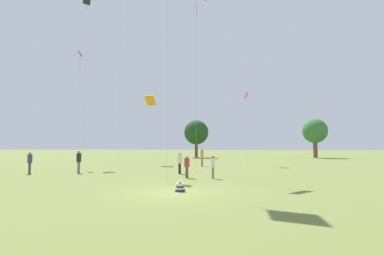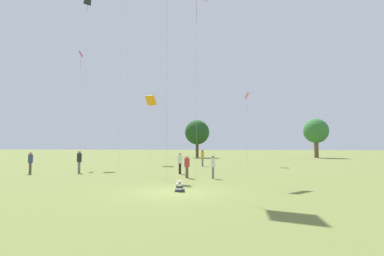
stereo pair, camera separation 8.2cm
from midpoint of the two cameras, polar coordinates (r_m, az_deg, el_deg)
name	(u,v)px [view 1 (the left image)]	position (r m, az deg, el deg)	size (l,w,h in m)	color
ground_plane	(176,192)	(14.58, -3.22, -12.10)	(300.00, 300.00, 0.00)	olive
seated_toddler	(180,187)	(14.74, -2.45, -11.20)	(0.47, 0.57, 0.53)	#282D47
person_standing_0	(202,156)	(32.23, 1.85, -5.40)	(0.50, 0.50, 1.81)	slate
person_standing_1	(213,164)	(20.35, 3.89, -6.95)	(0.33, 0.33, 1.56)	slate
person_standing_2	(180,161)	(23.68, -2.45, -6.32)	(0.46, 0.46, 1.68)	black
person_standing_3	(79,160)	(26.09, -20.84, -5.63)	(0.50, 0.50, 1.83)	slate
person_standing_4	(30,161)	(27.04, -28.58, -5.47)	(0.47, 0.47, 1.73)	brown
person_standing_5	(187,165)	(20.73, -1.10, -6.98)	(0.47, 0.47, 1.55)	brown
kite_0	(150,101)	(37.69, -8.01, 5.04)	(1.50, 1.10, 8.40)	orange
kite_2	(87,10)	(45.25, -19.49, 20.43)	(0.89, 0.95, 22.09)	#1E2328
kite_4	(246,98)	(36.38, 10.23, 5.65)	(0.64, 0.92, 8.56)	pink
kite_7	(80,61)	(36.68, -20.61, 11.84)	(0.73, 0.82, 12.84)	#B738C6
distant_tree_0	(196,132)	(56.86, 0.78, -0.86)	(4.64, 4.64, 7.09)	#473323
distant_tree_1	(315,131)	(60.04, 22.33, -0.57)	(4.53, 4.53, 7.26)	brown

